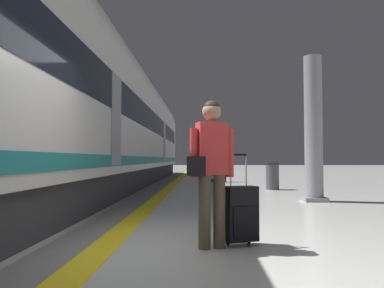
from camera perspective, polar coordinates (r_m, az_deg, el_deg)
ground_plane at (r=4.48m, az=-5.29°, el=-15.67°), size 120.00×120.00×0.00m
safety_line_strip at (r=14.41m, az=-3.16°, el=-6.39°), size 0.36×80.00×0.01m
tactile_edge_band at (r=14.45m, az=-4.64°, el=-6.38°), size 0.71×80.00×0.01m
high_speed_train at (r=13.60m, az=-12.85°, el=3.96°), size 2.94×31.41×4.97m
traveller_foreground at (r=4.40m, az=2.83°, el=-2.79°), size 0.56×0.40×1.73m
rolling_suitcase_foreground at (r=4.62m, az=7.41°, el=-10.38°), size 0.43×0.35×1.10m
passenger_near at (r=17.21m, az=4.67°, el=-2.41°), size 0.54×0.23×1.72m
duffel_bag_near at (r=16.89m, az=3.65°, el=-5.28°), size 0.44×0.26×0.36m
passenger_mid at (r=17.04m, az=2.85°, el=-2.26°), size 0.54×0.38×1.76m
suitcase_mid at (r=16.88m, az=3.97°, el=-4.66°), size 0.38×0.24×1.00m
platform_pillar at (r=9.79m, az=17.92°, el=1.85°), size 0.56×0.56×3.60m
waste_bin at (r=13.10m, az=12.08°, el=-4.77°), size 0.46×0.46×0.91m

